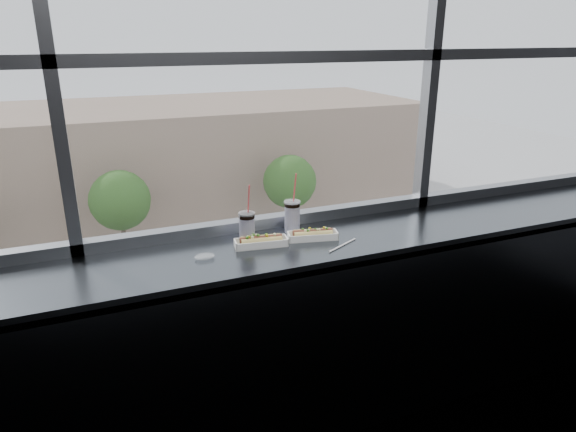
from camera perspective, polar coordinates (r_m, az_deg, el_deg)
name	(u,v)px	position (r m, az deg, el deg)	size (l,w,h in m)	color
wall_back_lower	(271,313)	(3.10, -1.91, -10.67)	(6.00, 6.00, 0.00)	black
counter	(289,249)	(2.64, 0.07, -3.68)	(6.00, 0.55, 0.06)	#51575D
counter_fascia	(308,362)	(2.69, 2.21, -15.94)	(6.00, 0.04, 1.04)	#51575D
hotdog_tray_left	(261,241)	(2.59, -3.00, -2.81)	(0.28, 0.12, 0.07)	white
hotdog_tray_right	(313,234)	(2.67, 2.76, -2.06)	(0.27, 0.14, 0.06)	white
soda_cup_left	(247,227)	(2.60, -4.59, -1.18)	(0.09, 0.09, 0.32)	white
soda_cup_right	(292,215)	(2.75, 0.47, 0.13)	(0.09, 0.09, 0.33)	white
loose_straw	(342,245)	(2.61, 6.07, -3.25)	(0.01, 0.01, 0.23)	white
wrapper	(205,256)	(2.48, -9.25, -4.44)	(0.10, 0.07, 0.02)	silver
plaza_ground	(98,193)	(47.85, -20.34, 2.43)	(120.00, 120.00, 0.00)	#BABABA
street_asphalt	(126,326)	(26.05, -17.55, -11.58)	(80.00, 10.00, 0.06)	black
far_sidewalk	(113,261)	(33.22, -18.92, -4.76)	(80.00, 6.00, 0.04)	#BABABA
far_building	(96,162)	(41.54, -20.58, 5.65)	(50.00, 14.00, 8.00)	gray
car_near_d	(284,321)	(23.31, -0.47, -11.63)	(5.84, 2.43, 1.95)	white
car_far_c	(311,239)	(31.61, 2.58, -2.60)	(6.76, 2.82, 2.25)	silver
car_far_b	(134,269)	(29.18, -16.77, -5.68)	(6.08, 2.54, 2.03)	maroon
car_near_e	(428,291)	(26.84, 15.33, -8.00)	(5.66, 2.36, 1.89)	#3F4693
car_near_c	(124,353)	(22.04, -17.76, -14.29)	(6.67, 2.78, 2.22)	maroon
pedestrian_b	(87,256)	(31.88, -21.45, -4.14)	(0.88, 0.66, 1.97)	#66605B
pedestrian_d	(264,225)	(34.38, -2.69, -1.03)	(0.87, 0.65, 1.96)	#66605B
pedestrian_c	(208,235)	(33.09, -8.87, -2.14)	(0.85, 0.64, 1.91)	#66605B
tree_center	(120,200)	(31.95, -18.16, 1.66)	(3.60, 3.60, 5.62)	#47382B
tree_right	(290,182)	(34.32, 0.19, 3.83)	(3.58, 3.58, 5.60)	#47382B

